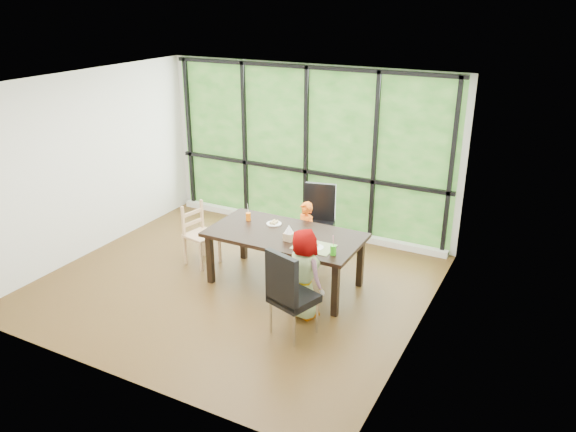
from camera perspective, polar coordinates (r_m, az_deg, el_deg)
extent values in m
plane|color=black|center=(7.74, -5.42, -6.85)|extent=(5.00, 5.00, 0.00)
plane|color=silver|center=(9.07, 2.00, 6.79)|extent=(5.00, 0.00, 5.00)
cube|color=#1E4C16|center=(9.05, 1.94, 6.76)|extent=(4.80, 0.02, 2.65)
cube|color=silver|center=(9.41, 1.63, -1.02)|extent=(4.80, 0.12, 0.10)
cube|color=black|center=(7.53, -0.32, -4.39)|extent=(2.05, 1.07, 0.75)
cube|color=black|center=(8.29, 3.01, -0.61)|extent=(0.55, 0.55, 1.08)
cube|color=black|center=(6.41, 0.62, -7.77)|extent=(0.58, 0.58, 1.08)
cube|color=tan|center=(8.16, -8.79, -1.92)|extent=(0.48, 0.49, 0.90)
imported|color=orange|center=(8.00, 1.78, -1.89)|extent=(0.42, 0.35, 0.97)
imported|color=slate|center=(6.74, 1.87, -5.92)|extent=(0.65, 0.55, 1.14)
cube|color=tan|center=(6.99, 2.64, -3.15)|extent=(0.50, 0.37, 0.01)
cylinder|color=white|center=(7.66, -1.44, -0.79)|extent=(0.21, 0.21, 0.01)
cylinder|color=white|center=(6.97, 2.81, -3.22)|extent=(0.21, 0.21, 0.01)
cylinder|color=orange|center=(7.79, -4.07, -0.06)|extent=(0.07, 0.07, 0.11)
cylinder|color=green|center=(6.78, 4.62, -3.48)|extent=(0.08, 0.08, 0.12)
cube|color=tan|center=(7.15, 0.10, -2.10)|extent=(0.12, 0.12, 0.10)
cylinder|color=white|center=(7.76, -4.08, 0.59)|extent=(0.01, 0.04, 0.20)
cylinder|color=pink|center=(6.74, 4.65, -2.71)|extent=(0.01, 0.04, 0.20)
cone|color=white|center=(7.11, 0.10, -1.31)|extent=(0.12, 0.12, 0.11)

